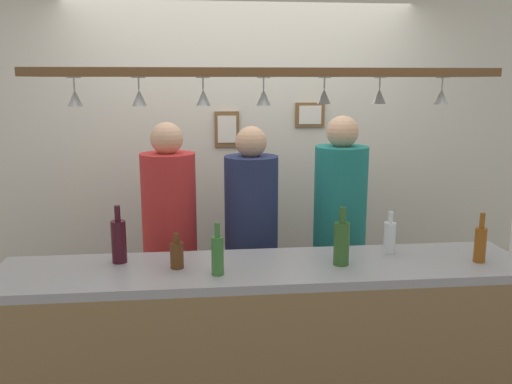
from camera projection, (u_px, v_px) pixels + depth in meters
name	position (u px, v px, depth m)	size (l,w,h in m)	color
back_wall	(242.00, 168.00, 4.10)	(4.40, 0.06, 2.60)	silver
bar_counter	(269.00, 341.00, 2.66)	(2.70, 0.55, 1.03)	#99999E
overhead_glass_rack	(265.00, 72.00, 2.60)	(2.20, 0.36, 0.04)	brown
hanging_wineglass_far_left	(75.00, 97.00, 2.47)	(0.07, 0.07, 0.13)	silver
hanging_wineglass_left	(139.00, 97.00, 2.50)	(0.07, 0.07, 0.13)	silver
hanging_wineglass_center_left	(203.00, 97.00, 2.52)	(0.07, 0.07, 0.13)	silver
hanging_wineglass_center	(264.00, 96.00, 2.57)	(0.07, 0.07, 0.13)	silver
hanging_wineglass_center_right	(324.00, 95.00, 2.71)	(0.07, 0.07, 0.13)	silver
hanging_wineglass_right	(379.00, 95.00, 2.74)	(0.07, 0.07, 0.13)	silver
hanging_wineglass_far_right	(441.00, 96.00, 2.66)	(0.07, 0.07, 0.13)	silver
person_left_red_shirt	(170.00, 229.00, 3.41)	(0.34, 0.34, 1.70)	#2D334C
person_middle_navy_shirt	(252.00, 230.00, 3.46)	(0.34, 0.34, 1.67)	#2D334C
person_right_teal_shirt	(340.00, 222.00, 3.52)	(0.34, 0.34, 1.73)	#2D334C
bottle_beer_brown_stubby	(177.00, 254.00, 2.69)	(0.07, 0.07, 0.18)	#512D14
bottle_soda_clear	(390.00, 237.00, 2.92)	(0.06, 0.06, 0.23)	silver
bottle_wine_dark_red	(119.00, 240.00, 2.77)	(0.08, 0.08, 0.30)	#380F19
bottle_beer_amber_tall	(480.00, 243.00, 2.78)	(0.06, 0.06, 0.26)	brown
bottle_beer_green_import	(218.00, 254.00, 2.59)	(0.06, 0.06, 0.26)	#336B2D
bottle_champagne_green	(342.00, 242.00, 2.73)	(0.08, 0.08, 0.30)	#2D5623
picture_frame_upper_small	(310.00, 115.00, 4.03)	(0.22, 0.02, 0.18)	brown
picture_frame_crest	(227.00, 129.00, 3.99)	(0.18, 0.02, 0.26)	brown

